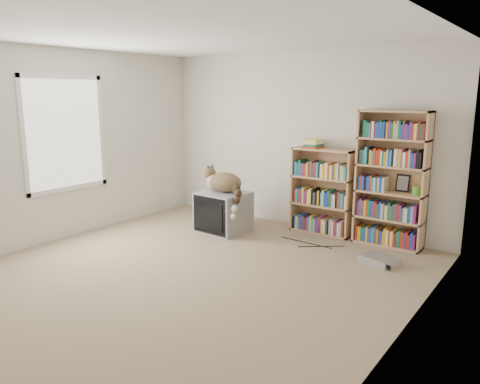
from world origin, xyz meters
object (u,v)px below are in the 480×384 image
Objects in this scene: crt_tv at (224,212)px; bookcase_short at (323,195)px; bookcase_tall at (391,182)px; dvd_player at (379,260)px; cat at (226,186)px.

crt_tv is 1.41m from bookcase_short.
bookcase_tall is 4.48× the size of dvd_player.
bookcase_short is (-0.94, 0.00, -0.28)m from bookcase_tall.
crt_tv is 0.57× the size of bookcase_short.
cat is at bearing -159.46° from bookcase_tall.
bookcase_short reaches higher than dvd_player.
dvd_player is at bearing -34.79° from bookcase_short.
bookcase_short is at bearing 36.29° from crt_tv.
cat is 2.19m from bookcase_tall.
bookcase_tall is 1.45× the size of bookcase_short.
crt_tv is 0.40× the size of bookcase_tall.
bookcase_short reaches higher than cat.
bookcase_short reaches higher than crt_tv.
cat is at bearing -161.75° from dvd_player.
crt_tv is 1.77× the size of dvd_player.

